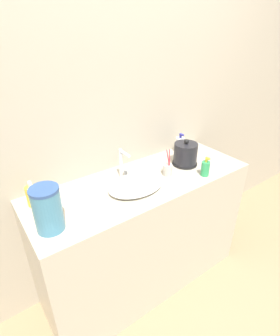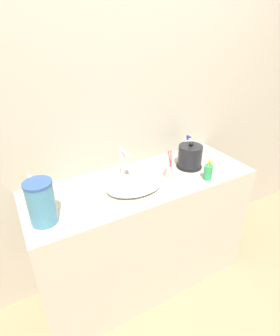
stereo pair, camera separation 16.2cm
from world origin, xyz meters
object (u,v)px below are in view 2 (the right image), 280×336
Objects in this scene: electric_kettle at (190,157)px; toothbrush_cup at (169,171)px; lotion_bottle at (208,172)px; water_pitcher at (41,203)px; mouthwash_bottle at (32,189)px; faucet at (124,162)px; shampoo_bottle at (187,147)px.

electric_kettle is 0.21m from toothbrush_cup.
electric_kettle is at bearing 88.42° from lotion_bottle.
lotion_bottle is at bearing -4.79° from water_pitcher.
mouthwash_bottle is at bearing 92.65° from water_pitcher.
electric_kettle is (0.46, -0.10, -0.03)m from faucet.
shampoo_bottle is (0.30, 0.21, 0.02)m from toothbrush_cup.
shampoo_bottle is (0.11, 0.36, 0.01)m from lotion_bottle.
toothbrush_cup is at bearing -167.55° from electric_kettle.
electric_kettle reaches higher than shampoo_bottle.
shampoo_bottle is at bearing 57.94° from electric_kettle.
electric_kettle is 0.19m from lotion_bottle.
electric_kettle reaches higher than lotion_bottle.
water_pitcher is at bearing -87.35° from mouthwash_bottle.
water_pitcher is at bearing -166.24° from shampoo_bottle.
mouthwash_bottle is (-1.01, 0.33, 0.01)m from lotion_bottle.
faucet is 0.85× the size of water_pitcher.
lotion_bottle is (0.20, -0.15, 0.01)m from toothbrush_cup.
shampoo_bottle is at bearing 6.39° from faucet.
water_pitcher is at bearing -159.15° from faucet.
shampoo_bottle is (0.56, 0.06, -0.04)m from faucet.
faucet reaches higher than shampoo_bottle.
water_pitcher is at bearing -173.84° from electric_kettle.
lotion_bottle is 0.37m from shampoo_bottle.
mouthwash_bottle is at bearing -178.68° from shampoo_bottle.
lotion_bottle is (0.45, -0.29, -0.05)m from faucet.
toothbrush_cup is 1.21× the size of shampoo_bottle.
electric_kettle is 1.26× the size of mouthwash_bottle.
water_pitcher is (-1.00, 0.08, 0.06)m from lotion_bottle.
water_pitcher is (-0.55, -0.21, 0.01)m from faucet.
electric_kettle is 1.03m from mouthwash_bottle.
toothbrush_cup is 0.83× the size of water_pitcher.
water_pitcher is (-1.11, -0.27, 0.05)m from shampoo_bottle.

